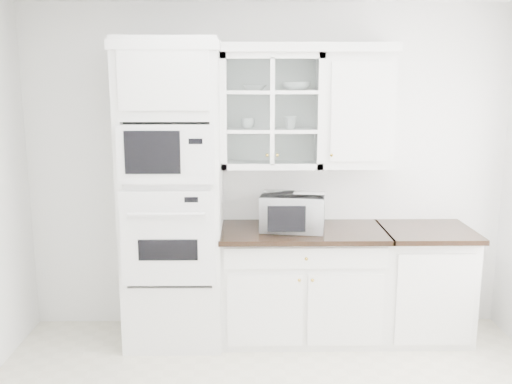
{
  "coord_description": "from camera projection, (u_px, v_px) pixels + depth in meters",
  "views": [
    {
      "loc": [
        -0.15,
        -2.97,
        2.1
      ],
      "look_at": [
        -0.1,
        1.05,
        1.3
      ],
      "focal_mm": 40.0,
      "sensor_mm": 36.0,
      "label": 1
    }
  ],
  "objects": [
    {
      "name": "cup_a",
      "position": [
        248.0,
        123.0,
        4.54
      ],
      "size": [
        0.11,
        0.11,
        0.08
      ],
      "primitive_type": "imported",
      "rotation": [
        0.0,
        0.0,
        0.04
      ],
      "color": "white",
      "rests_on": "upper_cabinet_glass"
    },
    {
      "name": "oven_column",
      "position": [
        173.0,
        196.0,
        4.48
      ],
      "size": [
        0.76,
        0.68,
        2.4
      ],
      "color": "white",
      "rests_on": "ground"
    },
    {
      "name": "countertop_microwave",
      "position": [
        293.0,
        212.0,
        4.53
      ],
      "size": [
        0.55,
        0.49,
        0.29
      ],
      "primitive_type": "imported",
      "rotation": [
        0.0,
        0.0,
        2.98
      ],
      "color": "white",
      "rests_on": "base_cabinet_run"
    },
    {
      "name": "room_shell",
      "position": [
        274.0,
        134.0,
        3.4
      ],
      "size": [
        4.0,
        3.5,
        2.7
      ],
      "color": "white",
      "rests_on": "ground"
    },
    {
      "name": "base_cabinet_run",
      "position": [
        302.0,
        283.0,
        4.66
      ],
      "size": [
        1.32,
        0.67,
        0.92
      ],
      "color": "white",
      "rests_on": "ground"
    },
    {
      "name": "extra_base_cabinet",
      "position": [
        423.0,
        282.0,
        4.68
      ],
      "size": [
        0.72,
        0.67,
        0.92
      ],
      "color": "white",
      "rests_on": "ground"
    },
    {
      "name": "upper_cabinet_glass",
      "position": [
        271.0,
        111.0,
        4.52
      ],
      "size": [
        0.8,
        0.33,
        0.9
      ],
      "color": "white",
      "rests_on": "room_shell"
    },
    {
      "name": "bowl_a",
      "position": [
        255.0,
        88.0,
        4.48
      ],
      "size": [
        0.22,
        0.22,
        0.05
      ],
      "primitive_type": "imported",
      "rotation": [
        0.0,
        0.0,
        -0.22
      ],
      "color": "white",
      "rests_on": "upper_cabinet_glass"
    },
    {
      "name": "bowl_b",
      "position": [
        297.0,
        86.0,
        4.49
      ],
      "size": [
        0.27,
        0.27,
        0.07
      ],
      "primitive_type": "imported",
      "rotation": [
        0.0,
        0.0,
        0.27
      ],
      "color": "white",
      "rests_on": "upper_cabinet_glass"
    },
    {
      "name": "cup_b",
      "position": [
        290.0,
        123.0,
        4.53
      ],
      "size": [
        0.13,
        0.13,
        0.1
      ],
      "primitive_type": "imported",
      "rotation": [
        0.0,
        0.0,
        0.24
      ],
      "color": "white",
      "rests_on": "upper_cabinet_glass"
    },
    {
      "name": "upper_cabinet_solid",
      "position": [
        356.0,
        111.0,
        4.53
      ],
      "size": [
        0.55,
        0.33,
        0.9
      ],
      "primitive_type": "cube",
      "color": "white",
      "rests_on": "room_shell"
    },
    {
      "name": "crown_molding",
      "position": [
        258.0,
        48.0,
        4.4
      ],
      "size": [
        2.14,
        0.38,
        0.07
      ],
      "primitive_type": "cube",
      "color": "white",
      "rests_on": "room_shell"
    }
  ]
}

